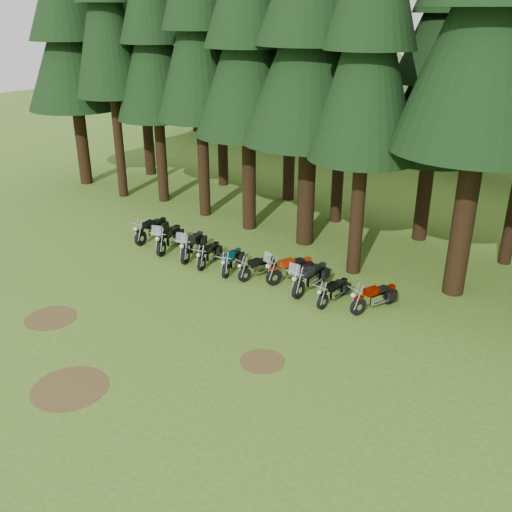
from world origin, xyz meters
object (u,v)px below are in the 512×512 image
object	(u,v)px
motorcycle_2	(192,246)
motorcycle_5	(258,268)
motorcycle_7	(310,278)
motorcycle_8	(333,292)
motorcycle_6	(290,269)
motorcycle_9	(375,298)
motorcycle_0	(152,230)
motorcycle_1	(169,239)
motorcycle_4	(232,261)
motorcycle_3	(209,254)

from	to	relation	value
motorcycle_2	motorcycle_5	size ratio (longest dim) A/B	1.20
motorcycle_7	motorcycle_8	world-z (taller)	motorcycle_7
motorcycle_6	motorcycle_9	size ratio (longest dim) A/B	1.08
motorcycle_0	motorcycle_1	distance (m)	1.53
motorcycle_0	motorcycle_2	size ratio (longest dim) A/B	0.99
motorcycle_0	motorcycle_8	size ratio (longest dim) A/B	1.18
motorcycle_4	motorcycle_7	distance (m)	3.57
motorcycle_6	motorcycle_9	world-z (taller)	motorcycle_6
motorcycle_0	motorcycle_7	world-z (taller)	motorcycle_7
motorcycle_8	motorcycle_1	bearing A→B (deg)	-176.78
motorcycle_8	motorcycle_9	world-z (taller)	motorcycle_9
motorcycle_5	motorcycle_9	size ratio (longest dim) A/B	0.93
motorcycle_7	motorcycle_9	xyz separation A→B (m)	(2.66, 0.18, -0.06)
motorcycle_1	motorcycle_8	bearing A→B (deg)	-19.88
motorcycle_4	motorcycle_7	world-z (taller)	motorcycle_7
motorcycle_0	motorcycle_1	world-z (taller)	motorcycle_1
motorcycle_6	motorcycle_8	bearing A→B (deg)	6.85
motorcycle_6	motorcycle_8	size ratio (longest dim) A/B	1.16
motorcycle_4	motorcycle_7	bearing A→B (deg)	-12.14
motorcycle_2	motorcycle_1	bearing A→B (deg)	160.35
motorcycle_4	motorcycle_9	bearing A→B (deg)	-13.79
motorcycle_7	motorcycle_8	distance (m)	1.22
motorcycle_2	motorcycle_9	world-z (taller)	motorcycle_2
motorcycle_0	motorcycle_7	distance (m)	8.76
motorcycle_9	motorcycle_8	bearing A→B (deg)	-144.03
motorcycle_2	motorcycle_3	distance (m)	1.10
motorcycle_3	motorcycle_7	distance (m)	4.80
motorcycle_2	motorcycle_6	bearing A→B (deg)	-13.76
motorcycle_6	motorcycle_7	bearing A→B (deg)	6.40
motorcycle_1	motorcycle_8	size ratio (longest dim) A/B	1.19
motorcycle_7	motorcycle_2	bearing A→B (deg)	-177.42
motorcycle_4	motorcycle_9	world-z (taller)	motorcycle_9
motorcycle_8	motorcycle_9	distance (m)	1.53
motorcycle_6	motorcycle_8	distance (m)	2.35
motorcycle_1	motorcycle_6	distance (m)	6.21
motorcycle_0	motorcycle_3	xyz separation A→B (m)	(3.99, -0.39, -0.06)
motorcycle_4	motorcycle_6	distance (m)	2.55
motorcycle_2	motorcycle_6	xyz separation A→B (m)	(4.75, 0.68, -0.02)
motorcycle_4	motorcycle_7	size ratio (longest dim) A/B	0.80
motorcycle_5	motorcycle_7	world-z (taller)	motorcycle_7
motorcycle_0	motorcycle_9	distance (m)	11.42
motorcycle_8	motorcycle_5	bearing A→B (deg)	-177.81
motorcycle_1	motorcycle_7	distance (m)	7.29
motorcycle_1	motorcycle_2	distance (m)	1.41
motorcycle_3	motorcycle_9	bearing A→B (deg)	-11.71
motorcycle_2	motorcycle_6	world-z (taller)	motorcycle_2
motorcycle_0	motorcycle_8	world-z (taller)	motorcycle_0
motorcycle_3	motorcycle_5	size ratio (longest dim) A/B	1.02
motorcycle_1	motorcycle_6	bearing A→B (deg)	-14.64
motorcycle_6	motorcycle_8	xyz separation A→B (m)	(2.30, -0.50, -0.08)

